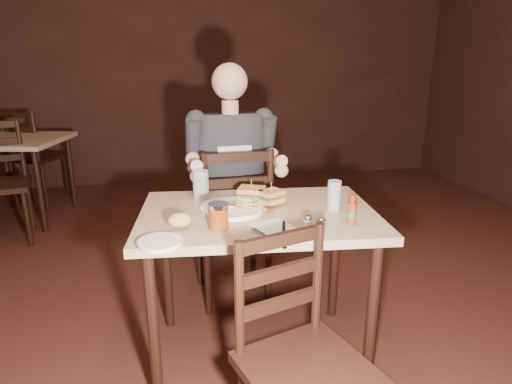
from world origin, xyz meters
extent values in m
plane|color=black|center=(0.00, 0.00, 0.00)|extent=(7.00, 7.00, 0.00)
plane|color=#371D18|center=(0.00, 3.50, 1.40)|extent=(6.00, 0.00, 6.00)
cube|color=tan|center=(-0.03, 0.08, 0.75)|extent=(1.15, 0.82, 0.04)
cylinder|color=black|center=(-0.52, -0.16, 0.36)|extent=(0.05, 0.05, 0.73)
cylinder|color=black|center=(-0.47, 0.41, 0.36)|extent=(0.05, 0.05, 0.73)
cylinder|color=black|center=(0.42, -0.25, 0.36)|extent=(0.05, 0.05, 0.73)
cylinder|color=black|center=(0.47, 0.32, 0.36)|extent=(0.05, 0.05, 0.73)
cube|color=tan|center=(-1.78, 2.42, 0.75)|extent=(0.95, 0.95, 0.04)
cylinder|color=black|center=(-2.03, 2.80, 0.36)|extent=(0.04, 0.04, 0.73)
cylinder|color=black|center=(-1.53, 2.04, 0.36)|extent=(0.04, 0.04, 0.73)
cylinder|color=black|center=(-1.40, 2.67, 0.36)|extent=(0.04, 0.04, 0.73)
cylinder|color=white|center=(-0.14, 0.11, 0.78)|extent=(0.32, 0.32, 0.02)
ellipsoid|color=maroon|center=(0.02, 0.06, 0.79)|extent=(0.04, 0.04, 0.01)
cylinder|color=silver|center=(-0.27, 0.33, 0.84)|extent=(0.09, 0.09, 0.15)
cylinder|color=silver|center=(0.32, 0.03, 0.84)|extent=(0.07, 0.07, 0.14)
cube|color=white|center=(-0.01, -0.11, 0.77)|extent=(0.19, 0.18, 0.00)
cube|color=silver|center=(-0.05, -0.24, 0.78)|extent=(0.10, 0.22, 0.01)
cube|color=silver|center=(0.03, -0.16, 0.78)|extent=(0.06, 0.17, 0.01)
cylinder|color=white|center=(-0.47, -0.21, 0.78)|extent=(0.18, 0.18, 0.01)
ellipsoid|color=tan|center=(-0.39, -0.07, 0.81)|extent=(0.11, 0.09, 0.06)
camera|label=1|loc=(-0.40, -1.75, 1.44)|focal=30.00mm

